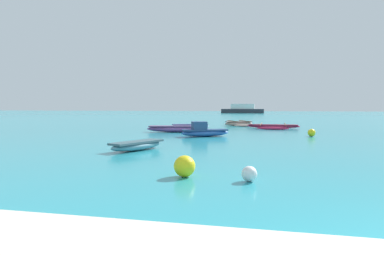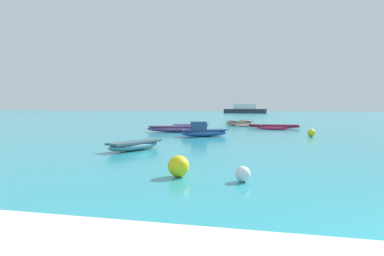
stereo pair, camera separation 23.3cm
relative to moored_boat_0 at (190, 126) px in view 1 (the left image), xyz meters
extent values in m
ellipsoid|color=#7167C2|center=(0.00, 0.00, -0.02)|extent=(3.00, 1.98, 0.35)
cube|color=#4B4577|center=(0.00, 0.00, 0.11)|extent=(2.78, 1.85, 0.08)
ellipsoid|color=teal|center=(0.89, -13.40, -0.02)|extent=(1.73, 2.70, 0.36)
cube|color=#3B5862|center=(0.89, -13.40, 0.12)|extent=(1.61, 2.50, 0.08)
ellipsoid|color=#995BA6|center=(-0.02, -3.76, 0.01)|extent=(4.26, 1.50, 0.42)
cube|color=#613F68|center=(-0.02, -3.76, 0.18)|extent=(3.93, 1.42, 0.08)
ellipsoid|color=#E9A695|center=(3.39, 4.66, 0.00)|extent=(2.61, 1.74, 0.41)
cube|color=#8D685E|center=(3.39, 4.66, 0.17)|extent=(2.41, 1.63, 0.08)
cylinder|color=brown|center=(3.91, 4.89, 0.23)|extent=(1.22, 2.58, 0.07)
cylinder|color=brown|center=(2.88, 4.43, 0.23)|extent=(1.22, 2.58, 0.07)
ellipsoid|color=#E9A695|center=(2.81, 5.94, -0.10)|extent=(1.76, 0.94, 0.20)
ellipsoid|color=#E9A695|center=(3.97, 3.38, -0.10)|extent=(1.76, 0.94, 0.20)
ellipsoid|color=#3666B9|center=(2.41, -6.67, 0.01)|extent=(2.86, 2.01, 0.41)
cube|color=navy|center=(2.41, -6.67, 0.17)|extent=(2.65, 1.88, 0.08)
cube|color=navy|center=(2.10, -6.83, 0.44)|extent=(1.01, 0.96, 0.46)
ellipsoid|color=#CE264E|center=(6.36, 1.96, -0.05)|extent=(4.21, 0.54, 0.30)
cube|color=maroon|center=(6.36, 1.96, 0.06)|extent=(3.87, 0.52, 0.08)
cylinder|color=brown|center=(7.30, 1.94, 0.12)|extent=(0.15, 3.86, 0.07)
cylinder|color=brown|center=(5.42, 1.98, 0.12)|extent=(0.15, 3.86, 0.07)
ellipsoid|color=#CE264E|center=(6.40, 3.89, -0.10)|extent=(2.35, 0.25, 0.20)
ellipsoid|color=#CE264E|center=(6.32, 0.03, -0.10)|extent=(2.35, 0.25, 0.20)
sphere|color=yellow|center=(8.44, -5.33, 0.02)|extent=(0.44, 0.44, 0.44)
sphere|color=white|center=(5.55, -18.16, -0.02)|extent=(0.36, 0.36, 0.36)
sphere|color=yellow|center=(3.96, -17.97, 0.07)|extent=(0.54, 0.54, 0.54)
cube|color=#2D333D|center=(-0.36, 61.31, 0.33)|extent=(10.63, 2.34, 1.06)
cube|color=white|center=(-0.36, 61.31, 1.50)|extent=(5.84, 1.99, 1.28)
camera|label=1|loc=(5.96, -26.11, 1.55)|focal=32.00mm
camera|label=2|loc=(6.19, -26.06, 1.55)|focal=32.00mm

